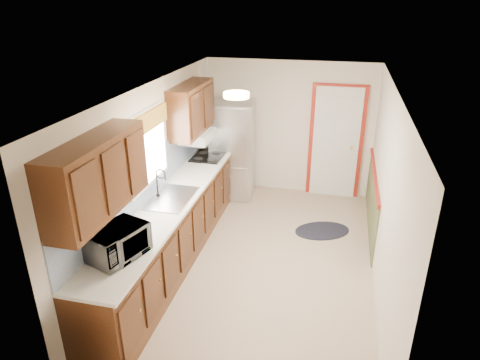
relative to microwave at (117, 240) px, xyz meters
The scene contains 8 objects.
room_shell 2.00m from the microwave, 53.18° to the left, with size 3.20×5.20×2.52m.
kitchen_run 1.35m from the microwave, 91.54° to the left, with size 0.63×4.00×2.20m.
back_wall_trim 4.41m from the microwave, 60.10° to the left, with size 1.12×2.30×2.08m.
ceiling_fixture 2.07m from the microwave, 57.32° to the left, with size 0.30×0.30×0.06m, color #FFD88C.
microwave is the anchor object (origin of this frame).
refrigerator 3.67m from the microwave, 85.67° to the left, with size 0.79×0.77×1.74m.
rug 3.49m from the microwave, 53.31° to the left, with size 0.87×0.56×0.01m, color black.
cooktop 3.01m from the microwave, 89.81° to the left, with size 0.49×0.59×0.02m, color black.
Camera 1 is at (0.88, -4.94, 3.42)m, focal length 32.00 mm.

